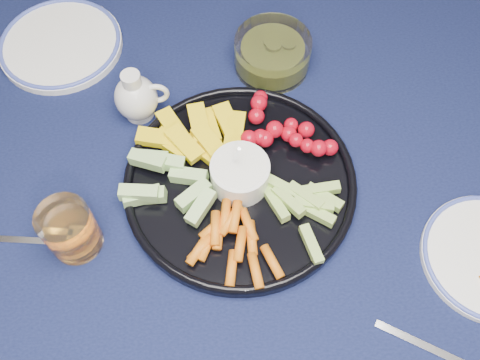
{
  "coord_description": "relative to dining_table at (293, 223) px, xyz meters",
  "views": [
    {
      "loc": [
        -0.11,
        -0.36,
        1.48
      ],
      "look_at": [
        -0.09,
        0.03,
        0.77
      ],
      "focal_mm": 40.0,
      "sensor_mm": 36.0,
      "label": 1
    }
  ],
  "objects": [
    {
      "name": "dining_table",
      "position": [
        0.0,
        0.0,
        0.0
      ],
      "size": [
        1.67,
        1.07,
        0.75
      ],
      "color": "#472517",
      "rests_on": "ground"
    },
    {
      "name": "crudite_platter",
      "position": [
        -0.09,
        0.03,
        0.11
      ],
      "size": [
        0.36,
        0.36,
        0.11
      ],
      "color": "black",
      "rests_on": "dining_table"
    },
    {
      "name": "creamer_pitcher",
      "position": [
        -0.25,
        0.18,
        0.13
      ],
      "size": [
        0.09,
        0.07,
        0.1
      ],
      "color": "white",
      "rests_on": "dining_table"
    },
    {
      "name": "pickle_bowl",
      "position": [
        -0.02,
        0.27,
        0.12
      ],
      "size": [
        0.13,
        0.13,
        0.06
      ],
      "color": "white",
      "rests_on": "dining_table"
    },
    {
      "name": "juice_tumbler",
      "position": [
        -0.33,
        -0.05,
        0.13
      ],
      "size": [
        0.08,
        0.08,
        0.09
      ],
      "color": "white",
      "rests_on": "dining_table"
    },
    {
      "name": "fork_left",
      "position": [
        -0.37,
        -0.05,
        0.09
      ],
      "size": [
        0.16,
        0.03,
        0.0
      ],
      "color": "silver",
      "rests_on": "dining_table"
    },
    {
      "name": "fork_right",
      "position": [
        0.17,
        -0.24,
        0.09
      ],
      "size": [
        0.16,
        0.1,
        0.0
      ],
      "color": "silver",
      "rests_on": "dining_table"
    },
    {
      "name": "side_plate_extra",
      "position": [
        -0.4,
        0.33,
        0.1
      ],
      "size": [
        0.22,
        0.22,
        0.02
      ],
      "color": "white",
      "rests_on": "dining_table"
    }
  ]
}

